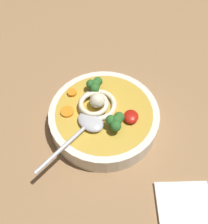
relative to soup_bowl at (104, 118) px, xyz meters
The scene contains 10 objects.
table_slab 5.78cm from the soup_bowl, 25.85° to the right, with size 134.28×134.28×4.02cm, color #936D47.
soup_bowl is the anchor object (origin of this frame).
noodle_pile 4.15cm from the soup_bowl, 118.89° to the right, with size 9.34×9.16×3.75cm.
soup_spoon 6.38cm from the soup_bowl, 33.23° to the right, with size 16.25×12.27×1.60cm.
chili_sauce_dollop 6.66cm from the soup_bowl, 81.05° to the left, with size 3.51×3.16×1.58cm, color #B2190F.
broccoli_floret_center 7.67cm from the soup_bowl, 152.84° to the right, with size 4.12×3.55×3.26cm.
broccoli_floret_beside_chili 6.30cm from the soup_bowl, 39.36° to the left, with size 4.39×3.78×3.47cm.
carrot_slice_front 8.30cm from the soup_bowl, 81.13° to the right, with size 2.88×2.88×0.53cm, color orange.
carrot_slice_extra_b 3.72cm from the soup_bowl, 70.13° to the left, with size 2.42×2.42×0.65cm, color orange.
carrot_slice_rear 9.18cm from the soup_bowl, 116.94° to the right, with size 2.09×2.09×0.76cm, color orange.
Camera 1 is at (31.11, 6.64, 57.83)cm, focal length 44.85 mm.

